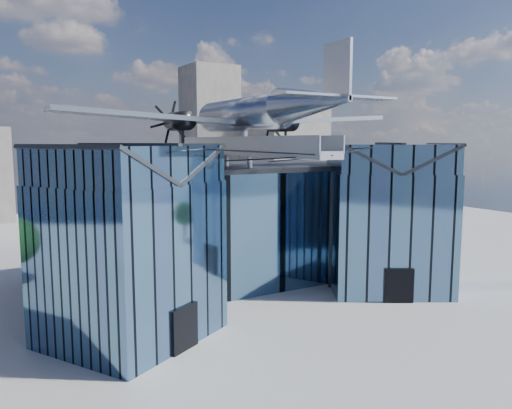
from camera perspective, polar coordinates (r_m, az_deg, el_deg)
ground_plane at (r=37.52m, az=1.56°, el=-11.31°), size 120.00×120.00×0.00m
museum at (r=41.14m, az=-2.66°, el=-1.71°), size 32.88×24.50×17.60m
bg_towers at (r=83.27m, az=-16.08°, el=5.64°), size 77.00×24.50×26.00m
tree_side_e at (r=54.29m, az=18.50°, el=-2.04°), size 3.96×3.96×5.21m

